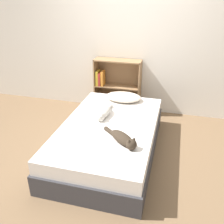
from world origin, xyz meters
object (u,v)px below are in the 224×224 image
at_px(bed, 109,138).
at_px(bookshelf, 116,84).
at_px(cat_dark, 123,139).
at_px(pillow, 123,97).
at_px(cat_light, 104,113).

relative_size(bed, bookshelf, 2.14).
bearing_deg(cat_dark, bookshelf, 146.62).
xyz_separation_m(cat_dark, bookshelf, (-0.52, 1.72, -0.01)).
bearing_deg(bed, pillow, 89.06).
bearing_deg(bed, cat_dark, -54.53).
height_order(pillow, bookshelf, bookshelf).
height_order(cat_light, bookshelf, bookshelf).
bearing_deg(cat_light, cat_dark, 37.63).
height_order(cat_light, cat_dark, cat_dark).
bearing_deg(bookshelf, cat_dark, -73.29).
relative_size(bed, cat_light, 3.71).
bearing_deg(cat_dark, bed, 165.39).
distance_m(bed, cat_dark, 0.56).
bearing_deg(pillow, cat_light, -102.91).
distance_m(bed, bookshelf, 1.38).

